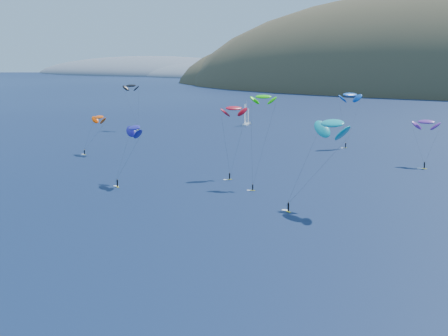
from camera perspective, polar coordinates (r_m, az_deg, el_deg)
headland at (r=938.17m, az=-5.25°, el=8.34°), size 460.00×250.00×60.00m
sailboat at (r=284.01m, az=2.03°, el=4.11°), size 9.18×7.93×11.06m
kitesurfer_1 at (r=208.24m, az=-11.38°, el=4.58°), size 7.75×8.24×13.90m
kitesurfer_3 at (r=156.62m, az=3.62°, el=6.50°), size 6.82×12.29×23.67m
kitesurfer_4 at (r=222.88m, az=11.46°, el=6.58°), size 8.74×9.50×20.68m
kitesurfer_5 at (r=133.31m, az=9.87°, el=4.05°), size 12.95×13.96×21.21m
kitesurfer_6 at (r=192.36m, az=18.00°, el=4.02°), size 7.78×9.31×14.88m
kitesurfer_9 at (r=166.50m, az=0.90°, el=5.47°), size 7.20×10.24×20.16m
kitesurfer_10 at (r=159.47m, az=-8.21°, el=3.65°), size 9.03×11.80×16.37m
kitesurfer_12 at (r=271.71m, az=-8.50°, el=7.44°), size 9.57×4.39×20.72m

